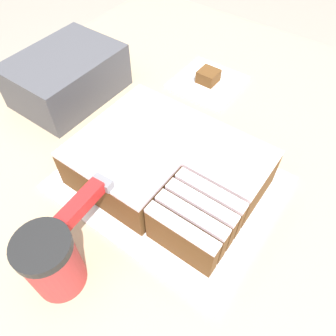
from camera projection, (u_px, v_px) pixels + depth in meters
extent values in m
plane|color=#9E9384|center=(160.00, 329.00, 1.26)|extent=(8.00, 8.00, 0.00)
cube|color=tan|center=(157.00, 290.00, 0.92)|extent=(1.40, 1.10, 0.88)
cube|color=white|center=(168.00, 183.00, 0.61)|extent=(0.30, 0.38, 0.01)
cube|color=brown|center=(141.00, 154.00, 0.60)|extent=(0.23, 0.19, 0.07)
cube|color=white|center=(139.00, 138.00, 0.57)|extent=(0.23, 0.19, 0.01)
cube|color=brown|center=(230.00, 174.00, 0.57)|extent=(0.12, 0.12, 0.07)
cube|color=white|center=(233.00, 159.00, 0.54)|extent=(0.12, 0.12, 0.01)
cube|color=brown|center=(181.00, 240.00, 0.49)|extent=(0.02, 0.12, 0.07)
cube|color=white|center=(182.00, 227.00, 0.46)|extent=(0.02, 0.12, 0.01)
cube|color=brown|center=(190.00, 228.00, 0.50)|extent=(0.02, 0.12, 0.07)
cube|color=white|center=(192.00, 214.00, 0.47)|extent=(0.02, 0.12, 0.01)
cube|color=brown|center=(200.00, 216.00, 0.51)|extent=(0.02, 0.12, 0.07)
cube|color=white|center=(202.00, 202.00, 0.48)|extent=(0.02, 0.12, 0.01)
cube|color=brown|center=(208.00, 205.00, 0.53)|extent=(0.02, 0.12, 0.07)
cube|color=white|center=(211.00, 190.00, 0.50)|extent=(0.02, 0.12, 0.01)
cube|color=silver|center=(141.00, 144.00, 0.55)|extent=(0.22, 0.04, 0.00)
cube|color=slate|center=(102.00, 183.00, 0.49)|extent=(0.02, 0.03, 0.02)
cube|color=red|center=(70.00, 215.00, 0.45)|extent=(0.13, 0.03, 0.02)
cylinder|color=#B23333|center=(54.00, 265.00, 0.46)|extent=(0.07, 0.07, 0.10)
cylinder|color=black|center=(41.00, 246.00, 0.41)|extent=(0.08, 0.08, 0.01)
cube|color=white|center=(208.00, 82.00, 0.80)|extent=(0.15, 0.15, 0.01)
cube|color=brown|center=(208.00, 76.00, 0.78)|extent=(0.05, 0.05, 0.03)
cube|color=#47474C|center=(67.00, 76.00, 0.73)|extent=(0.24, 0.17, 0.10)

